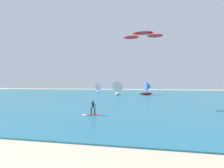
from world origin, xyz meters
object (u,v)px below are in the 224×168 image
Objects in this scene: sailboat_outermost at (98,88)px; kite at (143,35)px; kitesurfer at (91,110)px; sailboat_mid_left at (148,88)px; sailboat_mid_right at (118,88)px.

kite is at bearing -65.06° from sailboat_outermost.
sailboat_outermost reaches higher than kitesurfer.
sailboat_mid_left is 1.05× the size of sailboat_mid_right.
sailboat_mid_right is (10.71, -14.59, 0.39)m from sailboat_outermost.
sailboat_mid_left is at bearing -34.38° from sailboat_outermost.
sailboat_mid_left is 1.29× the size of sailboat_outermost.
kite reaches higher than sailboat_mid_left.
kitesurfer is 0.33× the size of kite.
sailboat_outermost is at bearing 106.17° from kitesurfer.
kitesurfer is at bearing -83.11° from sailboat_mid_right.
sailboat_mid_right is at bearing 108.30° from kite.
sailboat_mid_left reaches higher than sailboat_mid_right.
sailboat_outermost is 18.11m from sailboat_mid_right.
sailboat_outermost is (-20.39, 43.85, -9.10)m from kite.
sailboat_mid_left is 8.93m from sailboat_mid_right.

